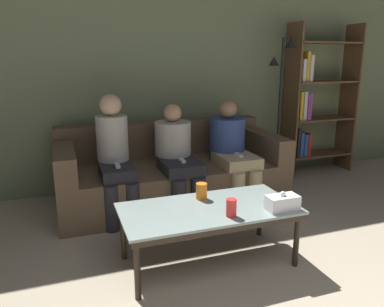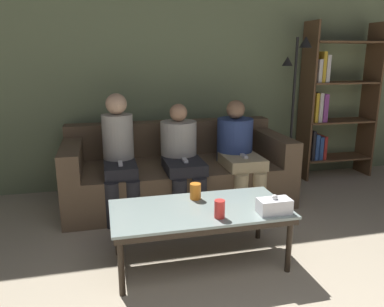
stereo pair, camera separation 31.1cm
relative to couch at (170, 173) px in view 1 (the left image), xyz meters
name	(u,v)px [view 1 (the left image)]	position (x,y,z in m)	size (l,w,h in m)	color
wall_back	(154,69)	(0.00, 0.56, 1.02)	(12.00, 0.06, 2.60)	#707F5B
couch	(170,173)	(0.00, 0.00, 0.00)	(2.20, 0.97, 0.76)	brown
coffee_table	(209,213)	(-0.09, -1.26, 0.10)	(1.22, 0.61, 0.42)	#8C9E99
cup_near_left	(202,191)	(-0.08, -1.09, 0.20)	(0.08, 0.08, 0.12)	orange
cup_near_right	(231,208)	(-0.01, -1.44, 0.20)	(0.07, 0.07, 0.12)	red
tissue_box	(282,202)	(0.37, -1.46, 0.19)	(0.22, 0.12, 0.13)	white
bookshelf	(313,104)	(1.93, 0.33, 0.59)	(0.88, 0.32, 1.82)	brown
standing_lamp	(281,95)	(1.38, 0.19, 0.73)	(0.31, 0.26, 1.65)	black
seated_person_left_end	(115,155)	(-0.58, -0.21, 0.30)	(0.31, 0.62, 1.11)	#28282D
seated_person_mid_left	(177,154)	(0.00, -0.22, 0.26)	(0.35, 0.70, 1.00)	#28282D
seated_person_mid_right	(232,148)	(0.58, -0.21, 0.27)	(0.36, 0.69, 1.02)	tan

